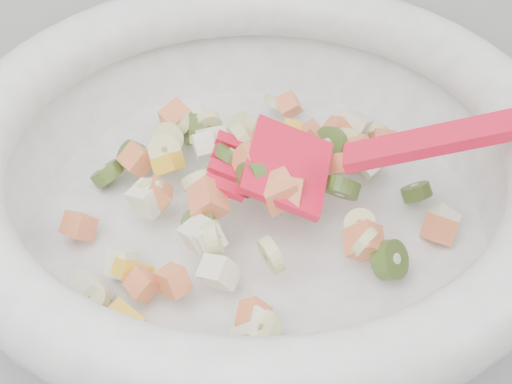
{
  "coord_description": "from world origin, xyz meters",
  "views": [
    {
      "loc": [
        -0.18,
        1.09,
        1.33
      ],
      "look_at": [
        -0.17,
        1.51,
        0.95
      ],
      "focal_mm": 55.0,
      "sensor_mm": 36.0,
      "label": 1
    }
  ],
  "objects": [
    {
      "name": "mixing_bowl",
      "position": [
        -0.17,
        1.51,
        0.97
      ],
      "size": [
        0.5,
        0.44,
        0.17
      ],
      "color": "white",
      "rests_on": "counter"
    }
  ]
}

